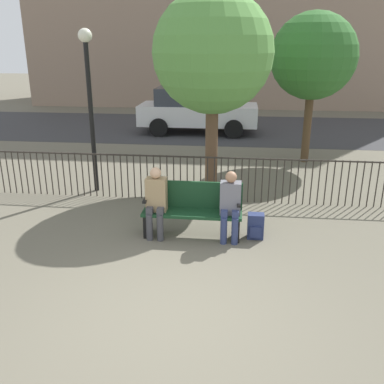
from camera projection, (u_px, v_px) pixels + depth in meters
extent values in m
plane|color=#605B4C|center=(171.00, 317.00, 5.15)|extent=(80.00, 80.00, 0.00)
cube|color=#14381E|center=(192.00, 213.00, 7.17)|extent=(1.67, 0.45, 0.05)
cube|color=#14381E|center=(193.00, 195.00, 7.27)|extent=(1.67, 0.05, 0.47)
cube|color=black|center=(147.00, 223.00, 7.33)|extent=(0.06, 0.38, 0.40)
cube|color=black|center=(238.00, 227.00, 7.17)|extent=(0.06, 0.38, 0.40)
cube|color=black|center=(146.00, 199.00, 7.18)|extent=(0.06, 0.38, 0.04)
cube|color=black|center=(239.00, 202.00, 7.02)|extent=(0.06, 0.38, 0.04)
cylinder|color=#3D3D42|center=(149.00, 227.00, 7.10)|extent=(0.11, 0.11, 0.45)
cylinder|color=#3D3D42|center=(160.00, 228.00, 7.08)|extent=(0.11, 0.11, 0.45)
cube|color=#3D3D42|center=(150.00, 210.00, 7.11)|extent=(0.11, 0.20, 0.12)
cube|color=#3D3D42|center=(161.00, 210.00, 7.09)|extent=(0.11, 0.20, 0.12)
cube|color=#997F59|center=(156.00, 194.00, 7.13)|extent=(0.34, 0.22, 0.57)
sphere|color=tan|center=(156.00, 173.00, 6.99)|extent=(0.19, 0.19, 0.19)
cylinder|color=navy|center=(224.00, 231.00, 6.97)|extent=(0.11, 0.11, 0.45)
cylinder|color=navy|center=(235.00, 231.00, 6.95)|extent=(0.11, 0.11, 0.45)
cube|color=navy|center=(224.00, 213.00, 6.98)|extent=(0.11, 0.20, 0.12)
cube|color=navy|center=(235.00, 213.00, 6.96)|extent=(0.11, 0.20, 0.12)
cube|color=slate|center=(230.00, 198.00, 7.01)|extent=(0.34, 0.22, 0.54)
sphere|color=#A37556|center=(231.00, 177.00, 6.87)|extent=(0.19, 0.19, 0.19)
cube|color=navy|center=(256.00, 226.00, 7.18)|extent=(0.27, 0.19, 0.43)
cube|color=navy|center=(256.00, 232.00, 7.09)|extent=(0.19, 0.04, 0.20)
cylinder|color=#2D2823|center=(2.00, 172.00, 9.27)|extent=(0.02, 0.02, 0.95)
cylinder|color=#2D2823|center=(8.00, 172.00, 9.26)|extent=(0.02, 0.02, 0.95)
cylinder|color=#2D2823|center=(14.00, 172.00, 9.24)|extent=(0.02, 0.02, 0.95)
cylinder|color=#2D2823|center=(20.00, 172.00, 9.23)|extent=(0.02, 0.02, 0.95)
cylinder|color=#2D2823|center=(26.00, 173.00, 9.21)|extent=(0.02, 0.02, 0.95)
cylinder|color=#2D2823|center=(33.00, 173.00, 9.20)|extent=(0.02, 0.02, 0.95)
cylinder|color=#2D2823|center=(39.00, 173.00, 9.18)|extent=(0.02, 0.02, 0.95)
cylinder|color=#2D2823|center=(45.00, 173.00, 9.17)|extent=(0.02, 0.02, 0.95)
cylinder|color=#2D2823|center=(51.00, 174.00, 9.16)|extent=(0.02, 0.02, 0.95)
cylinder|color=#2D2823|center=(57.00, 174.00, 9.14)|extent=(0.02, 0.02, 0.95)
cylinder|color=#2D2823|center=(64.00, 174.00, 9.13)|extent=(0.02, 0.02, 0.95)
cylinder|color=#2D2823|center=(70.00, 174.00, 9.11)|extent=(0.02, 0.02, 0.95)
cylinder|color=#2D2823|center=(76.00, 174.00, 9.10)|extent=(0.02, 0.02, 0.95)
cylinder|color=#2D2823|center=(83.00, 175.00, 9.08)|extent=(0.02, 0.02, 0.95)
cylinder|color=#2D2823|center=(89.00, 175.00, 9.07)|extent=(0.02, 0.02, 0.95)
cylinder|color=#2D2823|center=(95.00, 175.00, 9.05)|extent=(0.02, 0.02, 0.95)
cylinder|color=#2D2823|center=(102.00, 175.00, 9.04)|extent=(0.02, 0.02, 0.95)
cylinder|color=#2D2823|center=(108.00, 175.00, 9.02)|extent=(0.02, 0.02, 0.95)
cylinder|color=#2D2823|center=(115.00, 176.00, 9.01)|extent=(0.02, 0.02, 0.95)
cylinder|color=#2D2823|center=(121.00, 176.00, 8.99)|extent=(0.02, 0.02, 0.95)
cylinder|color=#2D2823|center=(128.00, 176.00, 8.98)|extent=(0.02, 0.02, 0.95)
cylinder|color=#2D2823|center=(134.00, 176.00, 8.96)|extent=(0.02, 0.02, 0.95)
cylinder|color=#2D2823|center=(141.00, 177.00, 8.95)|extent=(0.02, 0.02, 0.95)
cylinder|color=#2D2823|center=(147.00, 177.00, 8.93)|extent=(0.02, 0.02, 0.95)
cylinder|color=#2D2823|center=(154.00, 177.00, 8.92)|extent=(0.02, 0.02, 0.95)
cylinder|color=#2D2823|center=(161.00, 177.00, 8.90)|extent=(0.02, 0.02, 0.95)
cylinder|color=#2D2823|center=(167.00, 177.00, 8.89)|extent=(0.02, 0.02, 0.95)
cylinder|color=#2D2823|center=(174.00, 178.00, 8.87)|extent=(0.02, 0.02, 0.95)
cylinder|color=#2D2823|center=(180.00, 178.00, 8.86)|extent=(0.02, 0.02, 0.95)
cylinder|color=#2D2823|center=(187.00, 178.00, 8.84)|extent=(0.02, 0.02, 0.95)
cylinder|color=#2D2823|center=(194.00, 178.00, 8.83)|extent=(0.02, 0.02, 0.95)
cylinder|color=#2D2823|center=(201.00, 179.00, 8.81)|extent=(0.02, 0.02, 0.95)
cylinder|color=#2D2823|center=(207.00, 179.00, 8.80)|extent=(0.02, 0.02, 0.95)
cylinder|color=#2D2823|center=(214.00, 179.00, 8.79)|extent=(0.02, 0.02, 0.95)
cylinder|color=#2D2823|center=(221.00, 179.00, 8.77)|extent=(0.02, 0.02, 0.95)
cylinder|color=#2D2823|center=(228.00, 180.00, 8.76)|extent=(0.02, 0.02, 0.95)
cylinder|color=#2D2823|center=(235.00, 180.00, 8.74)|extent=(0.02, 0.02, 0.95)
cylinder|color=#2D2823|center=(242.00, 180.00, 8.73)|extent=(0.02, 0.02, 0.95)
cylinder|color=#2D2823|center=(248.00, 180.00, 8.71)|extent=(0.02, 0.02, 0.95)
cylinder|color=#2D2823|center=(255.00, 180.00, 8.70)|extent=(0.02, 0.02, 0.95)
cylinder|color=#2D2823|center=(262.00, 181.00, 8.68)|extent=(0.02, 0.02, 0.95)
cylinder|color=#2D2823|center=(269.00, 181.00, 8.67)|extent=(0.02, 0.02, 0.95)
cylinder|color=#2D2823|center=(276.00, 181.00, 8.65)|extent=(0.02, 0.02, 0.95)
cylinder|color=#2D2823|center=(283.00, 181.00, 8.64)|extent=(0.02, 0.02, 0.95)
cylinder|color=#2D2823|center=(290.00, 182.00, 8.62)|extent=(0.02, 0.02, 0.95)
cylinder|color=#2D2823|center=(297.00, 182.00, 8.61)|extent=(0.02, 0.02, 0.95)
cylinder|color=#2D2823|center=(304.00, 182.00, 8.59)|extent=(0.02, 0.02, 0.95)
cylinder|color=#2D2823|center=(312.00, 182.00, 8.58)|extent=(0.02, 0.02, 0.95)
cylinder|color=#2D2823|center=(319.00, 183.00, 8.56)|extent=(0.02, 0.02, 0.95)
cylinder|color=#2D2823|center=(326.00, 183.00, 8.55)|extent=(0.02, 0.02, 0.95)
cylinder|color=#2D2823|center=(333.00, 183.00, 8.53)|extent=(0.02, 0.02, 0.95)
cylinder|color=#2D2823|center=(340.00, 183.00, 8.52)|extent=(0.02, 0.02, 0.95)
cylinder|color=#2D2823|center=(348.00, 184.00, 8.50)|extent=(0.02, 0.02, 0.95)
cylinder|color=#2D2823|center=(355.00, 184.00, 8.49)|extent=(0.02, 0.02, 0.95)
cylinder|color=#2D2823|center=(362.00, 184.00, 8.47)|extent=(0.02, 0.02, 0.95)
cylinder|color=#2D2823|center=(369.00, 184.00, 8.46)|extent=(0.02, 0.02, 0.95)
cylinder|color=#2D2823|center=(377.00, 185.00, 8.44)|extent=(0.02, 0.02, 0.95)
cylinder|color=#2D2823|center=(384.00, 185.00, 8.43)|extent=(0.02, 0.02, 0.95)
cube|color=#2D2823|center=(202.00, 157.00, 8.66)|extent=(9.00, 0.03, 0.03)
cylinder|color=brown|center=(212.00, 139.00, 9.34)|extent=(0.27, 0.27, 2.25)
sphere|color=#569342|center=(213.00, 52.00, 8.73)|extent=(2.50, 2.50, 2.50)
cylinder|color=#4C3823|center=(308.00, 122.00, 11.52)|extent=(0.21, 0.21, 2.19)
sphere|color=#2D6628|center=(313.00, 56.00, 10.96)|extent=(2.22, 2.22, 2.22)
cylinder|color=black|center=(92.00, 119.00, 9.05)|extent=(0.10, 0.10, 3.18)
sphere|color=silver|center=(85.00, 35.00, 8.50)|extent=(0.28, 0.28, 0.28)
cube|color=#333335|center=(220.00, 128.00, 16.40)|extent=(24.00, 6.00, 0.01)
cube|color=silver|center=(198.00, 114.00, 15.45)|extent=(4.20, 1.70, 0.70)
cube|color=#2D333D|center=(190.00, 96.00, 15.27)|extent=(2.31, 1.56, 0.60)
cylinder|color=black|center=(234.00, 129.00, 14.61)|extent=(0.64, 0.20, 0.64)
cylinder|color=black|center=(235.00, 120.00, 16.24)|extent=(0.64, 0.20, 0.64)
cylinder|color=black|center=(159.00, 128.00, 14.89)|extent=(0.64, 0.20, 0.64)
cylinder|color=black|center=(167.00, 119.00, 16.52)|extent=(0.64, 0.20, 0.64)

